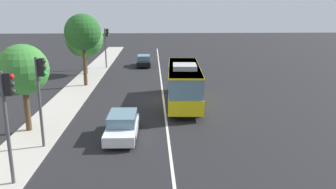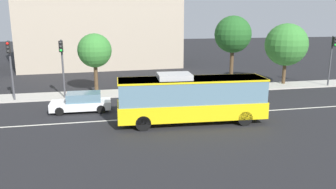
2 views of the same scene
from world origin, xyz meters
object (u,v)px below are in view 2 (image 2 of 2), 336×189
Objects in this scene: transit_bus at (191,97)px; street_tree_kerbside_right at (286,45)px; traffic_light_mid_block at (332,52)px; traffic_light_near_corner at (62,59)px; street_tree_kerbside_centre at (95,51)px; traffic_light_far_corner at (10,60)px; street_tree_kerbside_left at (233,35)px; sedan_white at (82,102)px.

transit_bus is 16.98m from street_tree_kerbside_right.
traffic_light_mid_block is 0.81× the size of street_tree_kerbside_right.
street_tree_kerbside_centre is at bearing 127.49° from traffic_light_near_corner.
traffic_light_far_corner is at bearing -176.11° from street_tree_kerbside_right.
traffic_light_near_corner is 26.18m from traffic_light_mid_block.
street_tree_kerbside_left is at bearing -169.89° from street_tree_kerbside_right.
street_tree_kerbside_centre reaches higher than traffic_light_mid_block.
sedan_white is 7.71m from traffic_light_far_corner.
transit_bus is 1.95× the size of traffic_light_mid_block.
traffic_light_near_corner is 0.93× the size of street_tree_kerbside_centre.
traffic_light_near_corner is at bearing -175.20° from street_tree_kerbside_right.
street_tree_kerbside_right is at bearing 10.11° from street_tree_kerbside_left.
traffic_light_far_corner is at bearing -34.75° from sedan_white.
sedan_white is (-7.42, 4.44, -1.09)m from transit_bus.
sedan_white is 5.29m from traffic_light_near_corner.
street_tree_kerbside_right reaches higher than street_tree_kerbside_centre.
street_tree_kerbside_centre is at bearing 124.40° from transit_bus.
traffic_light_mid_block is at bearing -26.94° from street_tree_kerbside_right.
traffic_light_near_corner is at bearing -145.39° from street_tree_kerbside_centre.
street_tree_kerbside_right is at bearing 92.65° from traffic_light_far_corner.
street_tree_kerbside_centre is at bearing -99.09° from sedan_white.
sedan_white is at bearing -100.39° from street_tree_kerbside_centre.
sedan_white is at bearing -163.70° from street_tree_kerbside_right.
street_tree_kerbside_right is (19.46, -0.03, 0.21)m from street_tree_kerbside_centre.
traffic_light_mid_block is (26.18, -0.16, 0.00)m from traffic_light_near_corner.
transit_bus is at bearing 49.37° from traffic_light_near_corner.
traffic_light_far_corner is (-5.80, 4.22, 2.84)m from sedan_white.
traffic_light_far_corner reaches higher than transit_bus.
street_tree_kerbside_centre reaches higher than transit_bus.
transit_bus is 8.71m from sedan_white.
traffic_light_mid_block is at bearing 92.54° from traffic_light_near_corner.
traffic_light_near_corner is 1.00× the size of traffic_light_far_corner.
transit_bus is 15.90m from traffic_light_far_corner.
traffic_light_mid_block is 0.93× the size of street_tree_kerbside_centre.
street_tree_kerbside_left is 6.65m from street_tree_kerbside_right.
traffic_light_near_corner and traffic_light_mid_block have the same top height.
traffic_light_far_corner is at bearing -88.07° from traffic_light_near_corner.
street_tree_kerbside_right is (26.37, 1.79, 0.67)m from traffic_light_far_corner.
street_tree_kerbside_left is (19.93, 0.64, 1.83)m from traffic_light_far_corner.
transit_bus is 19.17m from traffic_light_mid_block.
traffic_light_near_corner is (-1.64, 4.15, 2.84)m from sedan_white.
traffic_light_mid_block is at bearing -4.77° from street_tree_kerbside_left.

